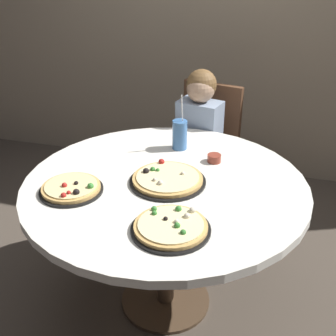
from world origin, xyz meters
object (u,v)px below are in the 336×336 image
Objects in this scene: chair_wooden at (205,148)px; soda_cup at (180,135)px; pizza_pepperoni at (71,188)px; diner_child at (193,166)px; dining_table at (165,198)px; pizza_cheese at (171,227)px; pizza_veggie at (168,179)px; sauce_bowl at (214,158)px.

soda_cup reaches higher than chair_wooden.
diner_child is at bearing 67.82° from pizza_pepperoni.
dining_table is 0.40m from pizza_cheese.
pizza_cheese is at bearing -17.68° from pizza_pepperoni.
chair_wooden is 3.30× the size of pizza_pepperoni.
pizza_veggie is at bearing -84.19° from soda_cup.
pizza_cheese is 1.03× the size of soda_cup.
soda_cup is at bearing -91.84° from diner_child.
dining_table is 4.36× the size of soda_cup.
sauce_bowl is at bearing 57.01° from pizza_veggie.
pizza_pepperoni is (-0.37, -0.90, 0.28)m from diner_child.
pizza_pepperoni is at bearing 162.32° from pizza_cheese.
soda_cup is (0.36, 0.58, 0.06)m from pizza_pepperoni.
chair_wooden is 3.09× the size of soda_cup.
pizza_veggie is (-0.01, -0.87, 0.24)m from chair_wooden.
dining_table is 19.17× the size of sauce_bowl.
soda_cup reaches higher than sauce_bowl.
diner_child is 0.55m from sauce_bowl.
diner_child is at bearing 115.03° from sauce_bowl.
dining_table is 4.23× the size of pizza_cheese.
sauce_bowl is (0.57, 0.47, 0.00)m from pizza_pepperoni.
diner_child is (-0.02, 0.70, -0.18)m from dining_table.
diner_child is 1.01m from pizza_pepperoni.
dining_table is 0.89m from chair_wooden.
pizza_veggie is (0.03, -0.69, 0.28)m from diner_child.
chair_wooden is at bearing 89.35° from pizza_veggie.
chair_wooden is 1.17m from pizza_pepperoni.
dining_table is 0.42m from soda_cup.
pizza_pepperoni reaches higher than sauce_bowl.
diner_child reaches higher than soda_cup.
pizza_cheese is 4.53× the size of sauce_bowl.
chair_wooden is at bearing 94.95° from pizza_cheese.
pizza_veggie is at bearing -122.99° from sauce_bowl.
chair_wooden is 0.58m from soda_cup.
sauce_bowl is at bearing -75.02° from chair_wooden.
pizza_pepperoni is 0.94× the size of soda_cup.
diner_child reaches higher than pizza_veggie.
diner_child is at bearing 88.16° from soda_cup.
chair_wooden is 2.64× the size of pizza_veggie.
pizza_veggie is at bearing 27.33° from pizza_pepperoni.
dining_table is 4.66× the size of pizza_pepperoni.
soda_cup is at bearing -95.52° from chair_wooden.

